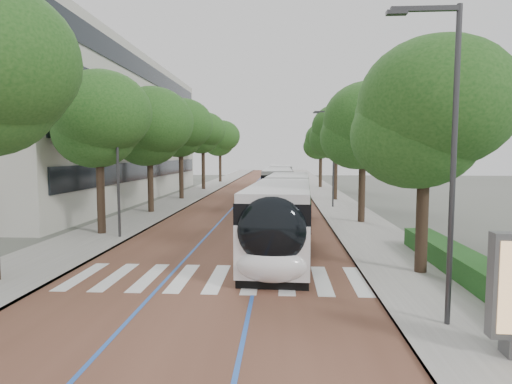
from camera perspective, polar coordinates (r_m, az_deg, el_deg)
ground at (r=14.90m, az=-6.57°, el=-12.52°), size 160.00×160.00×0.00m
road at (r=54.23m, az=0.81°, el=0.28°), size 11.00×140.00×0.02m
sidewalk_left at (r=55.08m, az=-7.01°, el=0.36°), size 4.00×140.00×0.12m
sidewalk_right at (r=54.39m, az=8.72°, el=0.29°), size 4.00×140.00×0.12m
kerb_left at (r=54.77m, az=-5.06°, el=0.36°), size 0.20×140.00×0.14m
kerb_right at (r=54.25m, az=6.72°, el=0.30°), size 0.20×140.00×0.14m
zebra_crossing at (r=15.80m, az=-5.20°, el=-11.38°), size 10.55×3.60×0.01m
lane_line_left at (r=54.32m, az=-0.88°, el=0.30°), size 0.12×126.00×0.01m
lane_line_right at (r=54.17m, az=2.50°, el=0.28°), size 0.12×126.00×0.01m
office_building at (r=47.46m, az=-24.36°, el=7.61°), size 18.11×40.00×14.00m
hedge at (r=15.95m, az=28.18°, el=-9.96°), size 1.20×14.00×0.80m
streetlight_near at (r=11.73m, az=24.10°, el=6.24°), size 1.82×0.20×8.00m
streetlight_far at (r=36.22m, az=10.03°, el=5.47°), size 1.82×0.20×8.00m
lamp_post_left at (r=23.61m, az=-17.97°, el=3.89°), size 0.14×0.14×8.00m
trees_left at (r=40.05m, az=-11.12°, el=8.07°), size 6.16×60.93×9.54m
trees_right at (r=33.89m, az=12.38°, el=7.56°), size 5.73×47.17×8.76m
lead_bus at (r=22.28m, az=3.84°, el=-2.35°), size 3.53×18.51×3.20m
bus_queued_0 at (r=38.52m, az=2.88°, el=0.75°), size 2.60×12.41×3.20m
bus_queued_1 at (r=51.24m, az=3.23°, el=1.80°), size 2.71×12.43×3.20m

